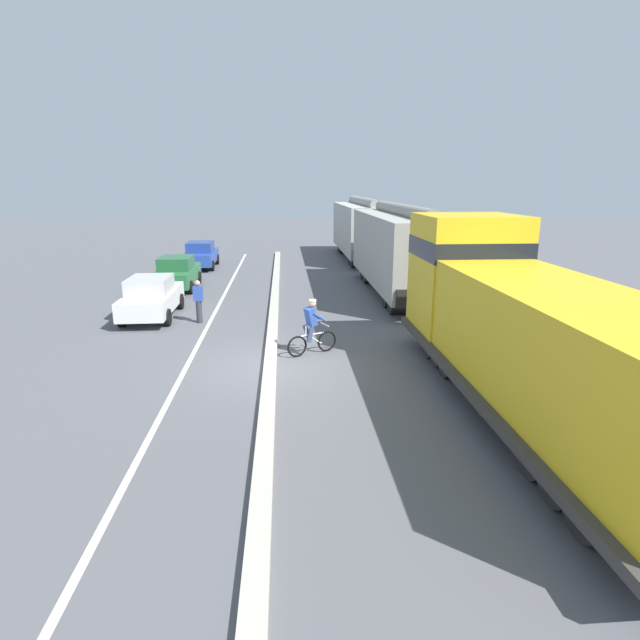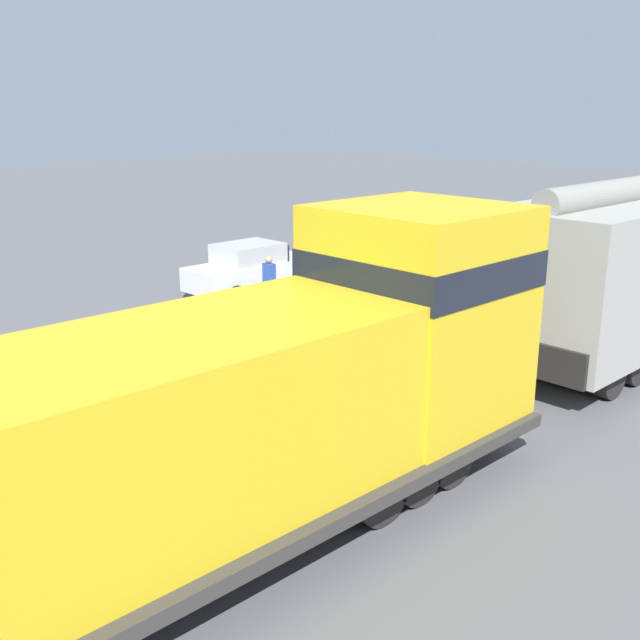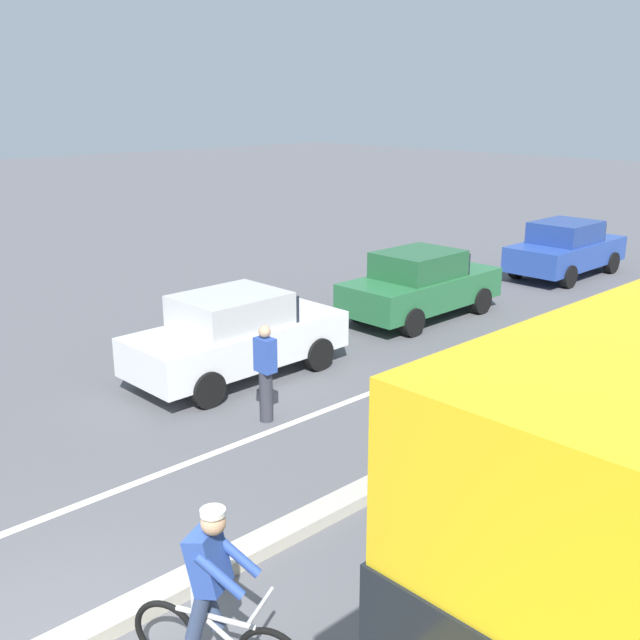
{
  "view_description": "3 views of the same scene",
  "coord_description": "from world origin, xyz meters",
  "px_view_note": "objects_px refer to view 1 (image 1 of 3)",
  "views": [
    {
      "loc": [
        0.45,
        -13.49,
        5.06
      ],
      "look_at": [
        1.53,
        1.44,
        0.97
      ],
      "focal_mm": 28.0,
      "sensor_mm": 36.0,
      "label": 1
    },
    {
      "loc": [
        13.14,
        -8.2,
        5.69
      ],
      "look_at": [
        3.47,
        0.98,
        1.84
      ],
      "focal_mm": 42.0,
      "sensor_mm": 36.0,
      "label": 2
    },
    {
      "loc": [
        5.94,
        -2.16,
        5.04
      ],
      "look_at": [
        -4.05,
        7.35,
        0.94
      ],
      "focal_mm": 42.0,
      "sensor_mm": 36.0,
      "label": 3
    }
  ],
  "objects_px": {
    "hopper_car_middle": "(362,229)",
    "cyclist": "(312,329)",
    "locomotive": "(517,329)",
    "parked_car_blue": "(201,255)",
    "parked_car_white": "(152,297)",
    "parked_car_green": "(177,273)",
    "pedestrian_by_cars": "(198,301)",
    "hopper_car_lead": "(400,250)"
  },
  "relations": [
    {
      "from": "pedestrian_by_cars",
      "to": "hopper_car_lead",
      "type": "bearing_deg",
      "value": 27.77
    },
    {
      "from": "parked_car_white",
      "to": "parked_car_green",
      "type": "xyz_separation_m",
      "value": [
        -0.14,
        5.56,
        0.0
      ]
    },
    {
      "from": "parked_car_green",
      "to": "cyclist",
      "type": "bearing_deg",
      "value": -59.6
    },
    {
      "from": "locomotive",
      "to": "hopper_car_lead",
      "type": "height_order",
      "value": "locomotive"
    },
    {
      "from": "parked_car_white",
      "to": "pedestrian_by_cars",
      "type": "distance_m",
      "value": 2.14
    },
    {
      "from": "parked_car_blue",
      "to": "pedestrian_by_cars",
      "type": "height_order",
      "value": "same"
    },
    {
      "from": "pedestrian_by_cars",
      "to": "locomotive",
      "type": "bearing_deg",
      "value": -41.44
    },
    {
      "from": "parked_car_white",
      "to": "parked_car_blue",
      "type": "height_order",
      "value": "same"
    },
    {
      "from": "parked_car_green",
      "to": "pedestrian_by_cars",
      "type": "distance_m",
      "value": 6.79
    },
    {
      "from": "hopper_car_lead",
      "to": "cyclist",
      "type": "xyz_separation_m",
      "value": [
        -4.61,
        -8.46,
        -1.26
      ]
    },
    {
      "from": "parked_car_green",
      "to": "parked_car_blue",
      "type": "height_order",
      "value": "same"
    },
    {
      "from": "locomotive",
      "to": "hopper_car_middle",
      "type": "height_order",
      "value": "locomotive"
    },
    {
      "from": "parked_car_green",
      "to": "pedestrian_by_cars",
      "type": "relative_size",
      "value": 2.6
    },
    {
      "from": "cyclist",
      "to": "parked_car_green",
      "type": "bearing_deg",
      "value": 120.4
    },
    {
      "from": "locomotive",
      "to": "parked_car_blue",
      "type": "relative_size",
      "value": 2.75
    },
    {
      "from": "parked_car_green",
      "to": "cyclist",
      "type": "xyz_separation_m",
      "value": [
        6.09,
        -10.38,
        0.0
      ]
    },
    {
      "from": "parked_car_white",
      "to": "hopper_car_lead",
      "type": "bearing_deg",
      "value": 18.99
    },
    {
      "from": "locomotive",
      "to": "cyclist",
      "type": "xyz_separation_m",
      "value": [
        -4.61,
        3.7,
        -0.98
      ]
    },
    {
      "from": "parked_car_blue",
      "to": "parked_car_green",
      "type": "bearing_deg",
      "value": -91.4
    },
    {
      "from": "hopper_car_lead",
      "to": "hopper_car_middle",
      "type": "bearing_deg",
      "value": 90.0
    },
    {
      "from": "hopper_car_middle",
      "to": "parked_car_blue",
      "type": "xyz_separation_m",
      "value": [
        -10.54,
        -3.19,
        -1.26
      ]
    },
    {
      "from": "parked_car_blue",
      "to": "cyclist",
      "type": "relative_size",
      "value": 2.46
    },
    {
      "from": "hopper_car_middle",
      "to": "parked_car_green",
      "type": "height_order",
      "value": "hopper_car_middle"
    },
    {
      "from": "locomotive",
      "to": "pedestrian_by_cars",
      "type": "bearing_deg",
      "value": 138.56
    },
    {
      "from": "hopper_car_lead",
      "to": "parked_car_green",
      "type": "relative_size",
      "value": 2.52
    },
    {
      "from": "locomotive",
      "to": "hopper_car_middle",
      "type": "distance_m",
      "value": 23.76
    },
    {
      "from": "locomotive",
      "to": "parked_car_blue",
      "type": "height_order",
      "value": "locomotive"
    },
    {
      "from": "hopper_car_middle",
      "to": "cyclist",
      "type": "bearing_deg",
      "value": -102.95
    },
    {
      "from": "hopper_car_lead",
      "to": "hopper_car_middle",
      "type": "xyz_separation_m",
      "value": [
        0.0,
        11.6,
        0.0
      ]
    },
    {
      "from": "parked_car_white",
      "to": "parked_car_blue",
      "type": "relative_size",
      "value": 1.0
    },
    {
      "from": "parked_car_green",
      "to": "pedestrian_by_cars",
      "type": "xyz_separation_m",
      "value": [
        2.08,
        -6.47,
        0.03
      ]
    },
    {
      "from": "hopper_car_lead",
      "to": "parked_car_blue",
      "type": "bearing_deg",
      "value": 141.43
    },
    {
      "from": "parked_car_white",
      "to": "cyclist",
      "type": "distance_m",
      "value": 7.66
    },
    {
      "from": "parked_car_blue",
      "to": "pedestrian_by_cars",
      "type": "distance_m",
      "value": 13.09
    },
    {
      "from": "hopper_car_middle",
      "to": "parked_car_green",
      "type": "distance_m",
      "value": 14.48
    },
    {
      "from": "cyclist",
      "to": "parked_car_blue",
      "type": "bearing_deg",
      "value": 109.38
    },
    {
      "from": "locomotive",
      "to": "hopper_car_lead",
      "type": "distance_m",
      "value": 12.16
    },
    {
      "from": "hopper_car_lead",
      "to": "pedestrian_by_cars",
      "type": "height_order",
      "value": "hopper_car_lead"
    },
    {
      "from": "locomotive",
      "to": "hopper_car_lead",
      "type": "bearing_deg",
      "value": 90.0
    },
    {
      "from": "locomotive",
      "to": "parked_car_white",
      "type": "height_order",
      "value": "locomotive"
    },
    {
      "from": "hopper_car_lead",
      "to": "parked_car_blue",
      "type": "xyz_separation_m",
      "value": [
        -10.54,
        8.41,
        -1.26
      ]
    },
    {
      "from": "parked_car_green",
      "to": "pedestrian_by_cars",
      "type": "height_order",
      "value": "same"
    }
  ]
}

